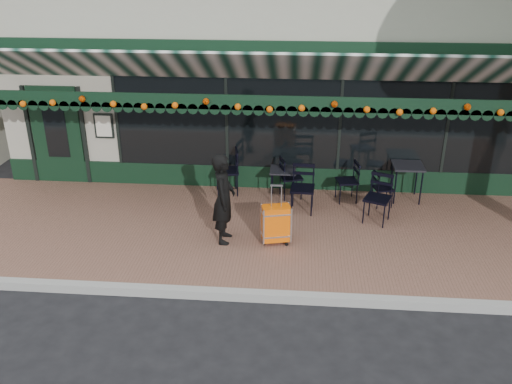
# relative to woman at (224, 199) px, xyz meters

# --- Properties ---
(ground) EXTENTS (80.00, 80.00, 0.00)m
(ground) POSITION_rel_woman_xyz_m (0.74, -1.52, -0.98)
(ground) COLOR black
(ground) RESTS_ON ground
(sidewalk) EXTENTS (18.00, 4.00, 0.15)m
(sidewalk) POSITION_rel_woman_xyz_m (0.74, 0.48, -0.90)
(sidewalk) COLOR brown
(sidewalk) RESTS_ON ground
(curb) EXTENTS (18.00, 0.16, 0.15)m
(curb) POSITION_rel_woman_xyz_m (0.74, -1.60, -0.90)
(curb) COLOR #9E9E99
(curb) RESTS_ON ground
(restaurant_building) EXTENTS (12.00, 9.60, 4.50)m
(restaurant_building) POSITION_rel_woman_xyz_m (0.74, 6.32, 1.29)
(restaurant_building) COLOR #AAA793
(restaurant_building) RESTS_ON ground
(woman) EXTENTS (0.40, 0.61, 1.66)m
(woman) POSITION_rel_woman_xyz_m (0.00, 0.00, 0.00)
(woman) COLOR black
(woman) RESTS_ON sidewalk
(suitcase) EXTENTS (0.54, 0.38, 1.13)m
(suitcase) POSITION_rel_woman_xyz_m (0.93, -0.02, -0.45)
(suitcase) COLOR #FC6207
(suitcase) RESTS_ON sidewalk
(cafe_table_a) EXTENTS (0.63, 0.63, 0.78)m
(cafe_table_a) POSITION_rel_woman_xyz_m (3.57, 2.10, -0.13)
(cafe_table_a) COLOR black
(cafe_table_a) RESTS_ON sidewalk
(cafe_table_b) EXTENTS (0.54, 0.54, 0.67)m
(cafe_table_b) POSITION_rel_woman_xyz_m (0.98, 1.91, -0.23)
(cafe_table_b) COLOR black
(cafe_table_b) RESTS_ON sidewalk
(chair_a_left) EXTENTS (0.51, 0.51, 0.87)m
(chair_a_left) POSITION_rel_woman_xyz_m (2.32, 1.92, -0.39)
(chair_a_left) COLOR black
(chair_a_left) RESTS_ON sidewalk
(chair_a_right) EXTENTS (0.45, 0.45, 0.76)m
(chair_a_right) POSITION_rel_woman_xyz_m (3.05, 1.74, -0.45)
(chair_a_right) COLOR black
(chair_a_right) RESTS_ON sidewalk
(chair_a_front) EXTENTS (0.63, 0.63, 0.96)m
(chair_a_front) POSITION_rel_woman_xyz_m (2.84, 0.98, -0.35)
(chair_a_front) COLOR black
(chair_a_front) RESTS_ON sidewalk
(chair_b_left) EXTENTS (0.59, 0.59, 1.01)m
(chair_b_left) POSITION_rel_woman_xyz_m (-0.23, 2.10, -0.32)
(chair_b_left) COLOR black
(chair_b_left) RESTS_ON sidewalk
(chair_b_right) EXTENTS (0.56, 0.56, 0.90)m
(chair_b_right) POSITION_rel_woman_xyz_m (1.15, 2.00, -0.38)
(chair_b_right) COLOR black
(chair_b_right) RESTS_ON sidewalk
(chair_b_front) EXTENTS (0.52, 0.52, 0.97)m
(chair_b_front) POSITION_rel_woman_xyz_m (1.39, 1.32, -0.34)
(chair_b_front) COLOR black
(chair_b_front) RESTS_ON sidewalk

